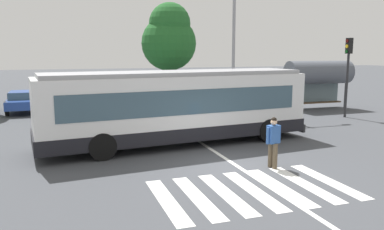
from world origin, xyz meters
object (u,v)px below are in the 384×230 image
at_px(twin_arm_street_lamp, 234,12).
at_px(parked_car_silver, 70,98).
at_px(parked_car_charcoal, 109,97).
at_px(parked_car_teal, 145,95).
at_px(pedestrian_crossing_street, 273,140).
at_px(parked_car_champagne, 184,94).
at_px(parked_car_black, 218,93).
at_px(city_transit_bus, 177,107).
at_px(parked_car_blue, 23,100).
at_px(bus_stop_shelter, 319,73).
at_px(traffic_light_far_corner, 348,64).
at_px(background_tree_right, 169,38).

bearing_deg(twin_arm_street_lamp, parked_car_silver, 154.26).
height_order(parked_car_charcoal, parked_car_teal, same).
xyz_separation_m(pedestrian_crossing_street, twin_arm_street_lamp, (3.88, 11.69, 5.29)).
relative_size(parked_car_champagne, twin_arm_street_lamp, 0.44).
bearing_deg(parked_car_teal, parked_car_black, -3.32).
distance_m(city_transit_bus, parked_car_blue, 13.57).
height_order(parked_car_silver, bus_stop_shelter, bus_stop_shelter).
height_order(parked_car_champagne, bus_stop_shelter, bus_stop_shelter).
distance_m(pedestrian_crossing_street, parked_car_black, 16.83).
bearing_deg(parked_car_silver, pedestrian_crossing_street, -69.81).
xyz_separation_m(parked_car_black, traffic_light_far_corner, (4.66, -8.54, 2.35)).
bearing_deg(parked_car_blue, parked_car_champagne, -0.02).
bearing_deg(background_tree_right, parked_car_blue, -151.70).
relative_size(city_transit_bus, parked_car_black, 2.54).
bearing_deg(parked_car_champagne, bus_stop_shelter, -32.18).
distance_m(parked_car_silver, parked_car_charcoal, 2.64).
height_order(parked_car_charcoal, bus_stop_shelter, bus_stop_shelter).
xyz_separation_m(parked_car_champagne, background_tree_right, (0.63, 6.17, 4.30)).
bearing_deg(parked_car_charcoal, traffic_light_far_corner, -34.05).
distance_m(pedestrian_crossing_street, bus_stop_shelter, 14.78).
distance_m(city_transit_bus, parked_car_black, 13.72).
distance_m(pedestrian_crossing_street, traffic_light_far_corner, 12.24).
bearing_deg(parked_car_charcoal, bus_stop_shelter, -21.84).
bearing_deg(parked_car_black, twin_arm_street_lamp, -100.08).
height_order(parked_car_teal, twin_arm_street_lamp, twin_arm_street_lamp).
bearing_deg(background_tree_right, parked_car_champagne, -95.83).
bearing_deg(parked_car_black, background_tree_right, 109.87).
distance_m(city_transit_bus, background_tree_right, 18.76).
relative_size(parked_car_teal, parked_car_black, 0.99).
height_order(parked_car_charcoal, traffic_light_far_corner, traffic_light_far_corner).
bearing_deg(twin_arm_street_lamp, parked_car_teal, 134.72).
bearing_deg(twin_arm_street_lamp, city_transit_bus, -128.66).
xyz_separation_m(parked_car_silver, parked_car_teal, (5.19, 0.01, 0.00)).
distance_m(parked_car_teal, bus_stop_shelter, 12.16).
height_order(parked_car_blue, parked_car_black, same).
distance_m(parked_car_blue, background_tree_right, 13.71).
distance_m(parked_car_silver, parked_car_teal, 5.19).
bearing_deg(twin_arm_street_lamp, pedestrian_crossing_street, -108.35).
bearing_deg(city_transit_bus, twin_arm_street_lamp, 51.34).
distance_m(bus_stop_shelter, background_tree_right, 13.58).
height_order(parked_car_teal, bus_stop_shelter, bus_stop_shelter).
distance_m(parked_car_champagne, traffic_light_far_corner, 11.38).
bearing_deg(twin_arm_street_lamp, traffic_light_far_corner, -36.67).
bearing_deg(background_tree_right, traffic_light_far_corner, -64.84).
relative_size(parked_car_teal, background_tree_right, 0.56).
bearing_deg(city_transit_bus, parked_car_teal, 84.42).
xyz_separation_m(parked_car_black, twin_arm_street_lamp, (-0.80, -4.48, 5.49)).
bearing_deg(parked_car_champagne, parked_car_teal, 168.52).
xyz_separation_m(parked_car_blue, traffic_light_far_corner, (18.26, -8.30, 2.35)).
bearing_deg(twin_arm_street_lamp, parked_car_blue, 161.68).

